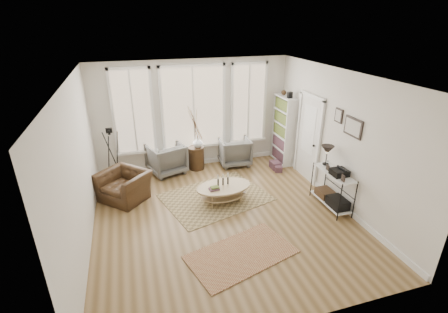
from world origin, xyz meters
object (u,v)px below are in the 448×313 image
object	(u,v)px
bookcase	(284,130)
coffee_table	(223,189)
side_table	(196,140)
accent_chair	(124,186)
armchair_left	(166,158)
armchair_right	(234,151)
low_shelf	(332,186)

from	to	relation	value
bookcase	coffee_table	world-z (taller)	bookcase
bookcase	side_table	size ratio (longest dim) A/B	1.17
bookcase	accent_chair	distance (m)	4.51
armchair_left	accent_chair	size ratio (longest dim) A/B	0.88
side_table	accent_chair	distance (m)	2.27
armchair_left	armchair_right	distance (m)	1.90
low_shelf	bookcase	bearing A→B (deg)	88.72
accent_chair	coffee_table	bearing A→B (deg)	24.43
bookcase	armchair_right	world-z (taller)	bookcase
bookcase	accent_chair	size ratio (longest dim) A/B	2.03
low_shelf	accent_chair	world-z (taller)	low_shelf
accent_chair	side_table	bearing A→B (deg)	74.36
armchair_left	bookcase	bearing A→B (deg)	158.06
armchair_right	accent_chair	distance (m)	3.19
low_shelf	side_table	distance (m)	3.67
coffee_table	side_table	xyz separation A→B (m)	(-0.21, 1.88, 0.54)
coffee_table	accent_chair	xyz separation A→B (m)	(-2.12, 0.79, 0.02)
bookcase	accent_chair	world-z (taller)	bookcase
coffee_table	armchair_right	world-z (taller)	armchair_right
bookcase	armchair_right	size ratio (longest dim) A/B	2.40
coffee_table	accent_chair	bearing A→B (deg)	159.70
low_shelf	coffee_table	world-z (taller)	low_shelf
coffee_table	accent_chair	world-z (taller)	accent_chair
low_shelf	armchair_left	size ratio (longest dim) A/B	1.46
low_shelf	coffee_table	size ratio (longest dim) A/B	1.00
bookcase	coffee_table	xyz separation A→B (m)	(-2.26, -1.65, -0.65)
low_shelf	armchair_left	world-z (taller)	low_shelf
bookcase	armchair_left	distance (m)	3.33
armchair_right	bookcase	bearing A→B (deg)	173.72
bookcase	armchair_left	size ratio (longest dim) A/B	2.31
armchair_right	accent_chair	xyz separation A→B (m)	(-3.00, -1.09, -0.06)
coffee_table	side_table	size ratio (longest dim) A/B	0.74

